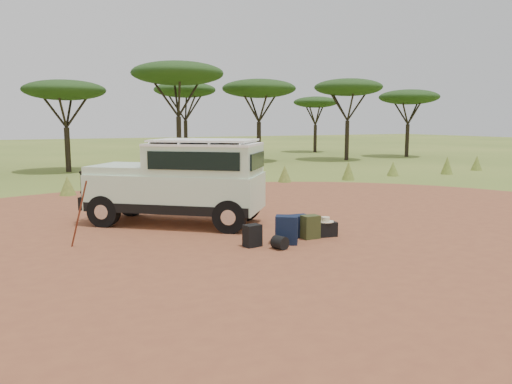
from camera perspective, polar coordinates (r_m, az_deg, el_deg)
name	(u,v)px	position (r m, az deg, el deg)	size (l,w,h in m)	color
ground	(255,240)	(11.32, -0.14, -5.56)	(140.00, 140.00, 0.00)	#536A25
dirt_clearing	(255,240)	(11.32, -0.14, -5.54)	(23.00, 23.00, 0.01)	brown
grass_fringe	(156,181)	(19.32, -11.36, 1.21)	(36.60, 1.60, 0.90)	#536A25
acacia_treeline	(112,82)	(30.27, -16.11, 11.97)	(46.70, 13.20, 6.26)	black
safari_vehicle	(182,184)	(13.07, -8.50, 0.97)	(4.63, 4.23, 2.22)	silver
walking_staff	(79,214)	(11.15, -19.58, -2.42)	(0.04, 0.04, 1.53)	maroon
backpack_black	(252,236)	(10.72, -0.42, -5.02)	(0.35, 0.26, 0.48)	black
backpack_navy	(287,230)	(10.95, 3.52, -4.35)	(0.48, 0.34, 0.63)	#101C33
backpack_olive	(310,227)	(11.51, 6.23, -4.00)	(0.39, 0.28, 0.54)	#3B421E
duffel_navy	(298,226)	(11.68, 4.87, -3.88)	(0.45, 0.34, 0.51)	#101C33
hard_case	(325,229)	(11.80, 7.92, -4.22)	(0.49, 0.35, 0.35)	black
stuff_sack	(280,243)	(10.54, 2.74, -5.80)	(0.29, 0.29, 0.29)	black
safari_hat	(325,220)	(11.75, 7.94, -3.19)	(0.39, 0.39, 0.11)	beige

